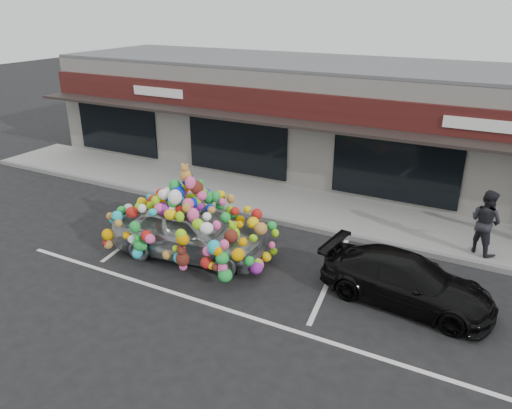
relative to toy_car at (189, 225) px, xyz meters
The scene contains 10 objects.
ground 1.45m from the toy_car, 26.58° to the left, with size 90.00×90.00×0.00m, color black.
shop_building 9.10m from the toy_car, 83.49° to the left, with size 24.00×7.20×4.31m.
sidewalk 4.70m from the toy_car, 77.25° to the left, with size 26.00×3.00×0.15m, color gray.
kerb 3.28m from the toy_car, 71.28° to the left, with size 26.00×0.18×0.16m, color slate.
parking_stripe_left 2.46m from the toy_car, 161.94° to the left, with size 0.12×4.40×0.01m, color silver.
parking_stripe_mid 3.99m from the toy_car, 10.54° to the left, with size 0.12×4.40×0.01m, color silver.
lane_line 3.62m from the toy_car, 30.64° to the right, with size 14.00×0.12×0.01m, color silver.
toy_car is the anchor object (origin of this frame).
black_sedan 5.75m from the toy_car, ahead, with size 3.94×1.60×1.14m, color black.
pedestrian_b 7.93m from the toy_car, 27.37° to the left, with size 0.87×0.68×1.80m, color black.
Camera 1 is at (6.33, -10.42, 6.52)m, focal length 35.00 mm.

